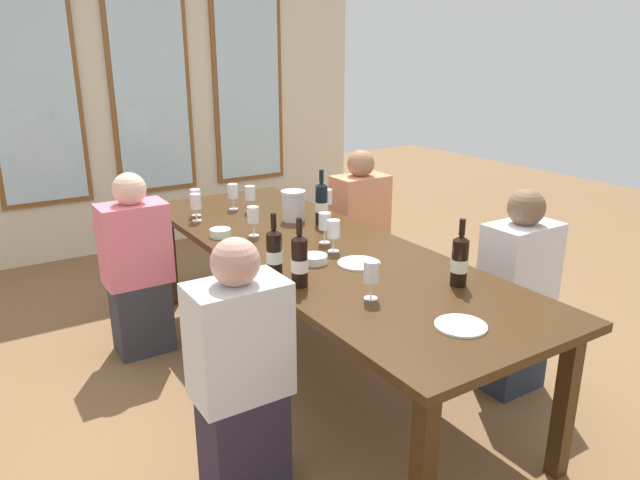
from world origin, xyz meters
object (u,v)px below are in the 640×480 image
Objects in this scene: wine_glass_7 at (233,192)px; wine_glass_2 at (334,230)px; wine_bottle_2 at (460,260)px; wine_glass_6 at (371,274)px; white_plate_0 at (359,263)px; wine_bottle_1 at (321,203)px; metal_pitcher at (293,205)px; tasting_bowl_1 at (220,233)px; white_plate_1 at (461,326)px; wine_bottle_3 at (300,260)px; dining_table at (317,257)px; wine_glass_5 at (250,194)px; wine_glass_1 at (195,197)px; seated_person_2 at (241,377)px; seated_person_0 at (137,270)px; wine_glass_4 at (253,216)px; wine_bottle_0 at (274,252)px; wine_glass_0 at (325,223)px; wine_glass_3 at (196,202)px; tasting_bowl_0 at (314,259)px; seated_person_1 at (359,231)px; wine_glass_8 at (327,197)px; seated_person_3 at (516,297)px.

wine_glass_2 is at bearing -85.39° from wine_glass_7.
wine_bottle_2 reaches higher than wine_glass_6.
white_plate_0 is 0.64× the size of wine_bottle_1.
metal_pitcher is 0.19m from wine_bottle_1.
white_plate_1 is at bearing -78.46° from tasting_bowl_1.
dining_table is at bearing 49.91° from wine_bottle_3.
wine_glass_1 is at bearing 163.01° from wine_glass_5.
wine_glass_2 is 0.16× the size of seated_person_2.
seated_person_0 and seated_person_2 have the same top height.
wine_bottle_0 is at bearing -107.53° from wine_glass_4.
wine_glass_7 is at bearing 74.29° from wine_bottle_0.
wine_glass_0 is 0.80m from wine_glass_6.
wine_bottle_3 is 1.85× the size of wine_glass_5.
white_plate_0 is at bearing -71.82° from wine_glass_4.
metal_pitcher is 0.50m from wine_glass_0.
wine_glass_4 is 1.00× the size of wine_glass_6.
white_plate_0 is 1.24× the size of wine_glass_5.
white_plate_0 is at bearing -71.48° from wine_glass_3.
seated_person_0 is (-0.81, -0.11, -0.33)m from wine_glass_5.
wine_glass_5 reaches higher than tasting_bowl_1.
tasting_bowl_1 reaches higher than white_plate_1.
seated_person_1 is (0.93, 0.87, -0.23)m from tasting_bowl_0.
wine_glass_3 is at bearing 89.07° from tasting_bowl_1.
wine_glass_0 is at bearing -82.33° from wine_glass_7.
wine_glass_2 reaches higher than dining_table.
wine_glass_3 is at bearing -177.75° from wine_glass_5.
wine_bottle_0 is 1.26m from wine_glass_7.
wine_glass_3 is at bearing 171.33° from seated_person_1.
wine_glass_6 is at bearing -119.25° from white_plate_0.
wine_glass_4 is 1.00× the size of wine_glass_8.
wine_glass_5 is at bearing 93.81° from wine_glass_0.
wine_glass_6 is (-0.21, -0.38, 0.11)m from white_plate_0.
wine_glass_8 is (0.14, 1.31, 0.00)m from wine_bottle_2.
white_plate_0 is 0.26m from wine_glass_2.
wine_glass_3 is (-0.40, 1.18, 0.12)m from white_plate_0.
wine_bottle_0 is 1.76× the size of wine_glass_6.
seated_person_3 reaches higher than wine_glass_2.
wine_bottle_3 is (-0.31, 0.70, 0.12)m from white_plate_1.
wine_glass_8 is 1.25m from seated_person_0.
wine_glass_5 is at bearing 90.60° from white_plate_0.
wine_glass_2 is at bearing -63.57° from wine_glass_4.
wine_glass_8 is (0.40, 0.50, 0.18)m from dining_table.
wine_bottle_1 is 2.54× the size of tasting_bowl_0.
seated_person_3 is (0.62, -1.26, -0.31)m from metal_pitcher.
wine_glass_3 is (-0.40, 0.95, 0.00)m from wine_glass_2.
wine_glass_3 is at bearing 113.26° from dining_table.
wine_glass_7 is 1.92m from seated_person_3.
tasting_bowl_1 is 0.61m from wine_glass_7.
wine_bottle_3 is at bearing -130.09° from dining_table.
tasting_bowl_1 is (-0.62, 1.27, -0.10)m from wine_bottle_2.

